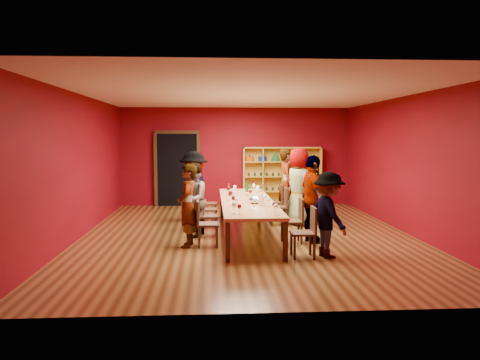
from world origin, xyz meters
name	(u,v)px	position (x,y,z in m)	size (l,w,h in m)	color
room_shell	(247,165)	(0.00, 0.00, 1.50)	(7.10, 9.10, 3.04)	#4D2E14
tasting_table	(247,203)	(0.00, 0.00, 0.70)	(1.10, 4.50, 0.75)	tan
doorway	(177,169)	(-1.80, 4.43, 1.12)	(1.40, 0.17, 2.30)	black
shelving_unit	(282,174)	(1.40, 4.32, 0.98)	(2.40, 0.40, 1.80)	gold
chair_person_left_1	(204,221)	(-0.91, -1.02, 0.50)	(0.42, 0.42, 0.89)	black
person_left_1	(188,206)	(-1.22, -1.02, 0.80)	(0.58, 0.42, 1.59)	#141A37
chair_person_left_2	(204,213)	(-0.91, -0.10, 0.50)	(0.42, 0.42, 0.89)	black
person_left_2	(193,200)	(-1.15, -0.10, 0.78)	(0.76, 0.42, 1.56)	silver
chair_person_left_3	(205,207)	(-0.91, 0.83, 0.50)	(0.42, 0.42, 0.89)	black
person_left_3	(194,190)	(-1.17, 0.83, 0.89)	(1.15, 0.48, 1.78)	#5275A9
chair_person_left_4	(206,201)	(-0.91, 1.80, 0.50)	(0.42, 0.42, 0.89)	black
person_left_4	(193,189)	(-1.22, 1.80, 0.79)	(0.93, 0.42, 1.58)	#5983B7
chair_person_right_0	(307,229)	(0.91, -1.95, 0.50)	(0.42, 0.42, 0.89)	black
person_right_0	(329,215)	(1.28, -1.95, 0.75)	(0.97, 0.40, 1.50)	#16173D
chair_person_right_1	(296,218)	(0.91, -0.81, 0.50)	(0.42, 0.42, 0.89)	black
person_right_1	(313,199)	(1.25, -0.81, 0.87)	(1.02, 0.47, 1.74)	#5E8EC2
chair_person_right_3	(281,204)	(0.91, 1.11, 0.50)	(0.42, 0.42, 0.89)	black
person_right_3	(299,186)	(1.33, 1.11, 0.92)	(0.90, 0.49, 1.85)	#4A4A4F
chair_person_right_4	(277,200)	(0.91, 1.89, 0.50)	(0.42, 0.42, 0.89)	black
person_right_4	(287,184)	(1.17, 1.89, 0.91)	(0.66, 0.49, 1.82)	pink
wine_glass_0	(261,194)	(0.28, -0.12, 0.89)	(0.08, 0.08, 0.19)	white
wine_glass_1	(274,205)	(0.37, -1.65, 0.89)	(0.08, 0.08, 0.19)	white
wine_glass_2	(234,205)	(-0.36, -1.73, 0.90)	(0.08, 0.08, 0.21)	white
wine_glass_3	(276,207)	(0.35, -1.95, 0.90)	(0.08, 0.08, 0.20)	white
wine_glass_4	(268,200)	(0.35, -0.92, 0.88)	(0.07, 0.07, 0.18)	white
wine_glass_5	(236,200)	(-0.28, -1.02, 0.89)	(0.08, 0.08, 0.20)	white
wine_glass_6	(233,191)	(-0.27, 0.72, 0.88)	(0.07, 0.07, 0.18)	white
wine_glass_7	(228,185)	(-0.33, 1.92, 0.88)	(0.07, 0.07, 0.18)	white
wine_glass_8	(231,193)	(-0.35, -0.01, 0.91)	(0.09, 0.09, 0.22)	white
wine_glass_9	(247,195)	(-0.03, -0.38, 0.91)	(0.09, 0.09, 0.22)	white
wine_glass_10	(239,207)	(-0.27, -1.83, 0.89)	(0.08, 0.08, 0.19)	white
wine_glass_11	(234,199)	(-0.32, -0.84, 0.90)	(0.08, 0.08, 0.21)	white
wine_glass_12	(230,194)	(-0.37, -0.01, 0.88)	(0.07, 0.07, 0.18)	white
wine_glass_13	(235,187)	(-0.20, 1.25, 0.89)	(0.08, 0.08, 0.20)	white
wine_glass_14	(261,193)	(0.31, 0.14, 0.89)	(0.08, 0.08, 0.20)	white
wine_glass_15	(229,189)	(-0.36, 0.95, 0.89)	(0.08, 0.08, 0.20)	white
wine_glass_16	(255,184)	(0.35, 1.91, 0.91)	(0.09, 0.09, 0.22)	white
wine_glass_17	(258,188)	(0.34, 1.04, 0.91)	(0.09, 0.09, 0.21)	white
wine_glass_18	(255,201)	(0.05, -1.24, 0.91)	(0.09, 0.09, 0.22)	white
wine_glass_19	(254,186)	(0.29, 1.62, 0.89)	(0.08, 0.08, 0.20)	white
wine_glass_20	(228,185)	(-0.33, 1.80, 0.89)	(0.08, 0.08, 0.19)	white
wine_glass_21	(265,197)	(0.30, -0.73, 0.90)	(0.09, 0.09, 0.21)	white
wine_glass_22	(257,189)	(0.29, 0.70, 0.91)	(0.09, 0.09, 0.22)	white
wine_glass_23	(250,192)	(0.11, 0.41, 0.89)	(0.08, 0.08, 0.19)	white
spittoon_bowl	(256,200)	(0.16, -0.46, 0.82)	(0.31, 0.31, 0.17)	silver
carafe_a	(234,195)	(-0.28, 0.05, 0.85)	(0.09, 0.09, 0.23)	white
carafe_b	(261,200)	(0.21, -0.82, 0.86)	(0.10, 0.10, 0.25)	white
wine_bottle	(247,188)	(0.11, 1.47, 0.86)	(0.09, 0.09, 0.29)	#153B1C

